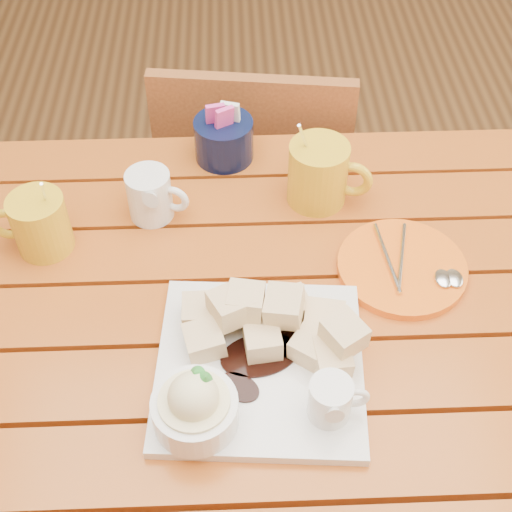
{
  "coord_description": "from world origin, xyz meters",
  "views": [
    {
      "loc": [
        -0.04,
        -0.63,
        1.55
      ],
      "look_at": [
        -0.02,
        0.04,
        0.82
      ],
      "focal_mm": 50.0,
      "sensor_mm": 36.0,
      "label": 1
    }
  ],
  "objects_px": {
    "coffee_mug_left": "(39,223)",
    "orange_saucer": "(403,267)",
    "table": "(269,352)",
    "coffee_mug_right": "(320,173)",
    "chair_far": "(256,190)",
    "dessert_plate": "(251,364)"
  },
  "relations": [
    {
      "from": "table",
      "to": "coffee_mug_right",
      "type": "bearing_deg",
      "value": 68.24
    },
    {
      "from": "coffee_mug_left",
      "to": "chair_far",
      "type": "height_order",
      "value": "coffee_mug_left"
    },
    {
      "from": "coffee_mug_right",
      "to": "orange_saucer",
      "type": "height_order",
      "value": "coffee_mug_right"
    },
    {
      "from": "orange_saucer",
      "to": "chair_far",
      "type": "relative_size",
      "value": 0.23
    },
    {
      "from": "coffee_mug_left",
      "to": "orange_saucer",
      "type": "bearing_deg",
      "value": -5.93
    },
    {
      "from": "orange_saucer",
      "to": "dessert_plate",
      "type": "bearing_deg",
      "value": -142.35
    },
    {
      "from": "table",
      "to": "coffee_mug_left",
      "type": "bearing_deg",
      "value": 157.91
    },
    {
      "from": "orange_saucer",
      "to": "table",
      "type": "bearing_deg",
      "value": -162.13
    },
    {
      "from": "table",
      "to": "chair_far",
      "type": "bearing_deg",
      "value": 89.64
    },
    {
      "from": "table",
      "to": "chair_far",
      "type": "relative_size",
      "value": 1.46
    },
    {
      "from": "coffee_mug_left",
      "to": "coffee_mug_right",
      "type": "relative_size",
      "value": 0.89
    },
    {
      "from": "coffee_mug_left",
      "to": "chair_far",
      "type": "distance_m",
      "value": 0.65
    },
    {
      "from": "dessert_plate",
      "to": "coffee_mug_left",
      "type": "relative_size",
      "value": 2.05
    },
    {
      "from": "coffee_mug_left",
      "to": "orange_saucer",
      "type": "distance_m",
      "value": 0.55
    },
    {
      "from": "coffee_mug_left",
      "to": "coffee_mug_right",
      "type": "height_order",
      "value": "coffee_mug_right"
    },
    {
      "from": "coffee_mug_right",
      "to": "chair_far",
      "type": "distance_m",
      "value": 0.5
    },
    {
      "from": "dessert_plate",
      "to": "coffee_mug_right",
      "type": "distance_m",
      "value": 0.36
    },
    {
      "from": "orange_saucer",
      "to": "chair_far",
      "type": "xyz_separation_m",
      "value": [
        -0.2,
        0.51,
        -0.3
      ]
    },
    {
      "from": "table",
      "to": "coffee_mug_left",
      "type": "distance_m",
      "value": 0.4
    },
    {
      "from": "coffee_mug_left",
      "to": "orange_saucer",
      "type": "height_order",
      "value": "coffee_mug_left"
    },
    {
      "from": "dessert_plate",
      "to": "coffee_mug_left",
      "type": "height_order",
      "value": "coffee_mug_left"
    },
    {
      "from": "table",
      "to": "coffee_mug_left",
      "type": "height_order",
      "value": "coffee_mug_left"
    }
  ]
}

